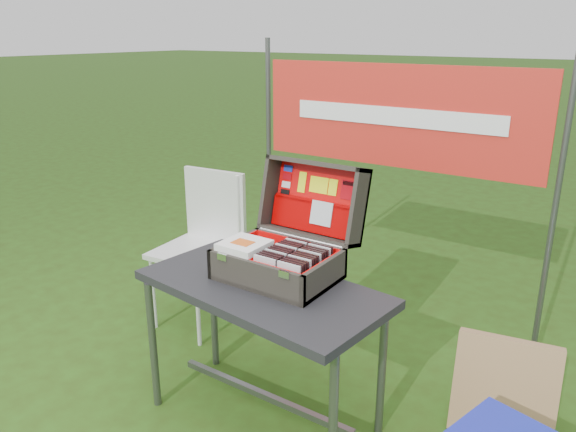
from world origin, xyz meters
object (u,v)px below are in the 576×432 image
Objects in this scene: suitcase at (285,225)px; cardboard_box at (504,389)px; table at (263,353)px; chair at (194,253)px.

cardboard_box is at bearing 21.05° from suitcase.
table is 1.08m from cardboard_box.
table reaches higher than cardboard_box.
cardboard_box is at bearing -4.69° from chair.
chair is at bearing 157.27° from table.
suitcase is 1.21m from cardboard_box.
table is 0.60m from suitcase.
chair is (-0.89, 0.33, -0.45)m from suitcase.
table is 1.01m from chair.
table is 2.11× the size of suitcase.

